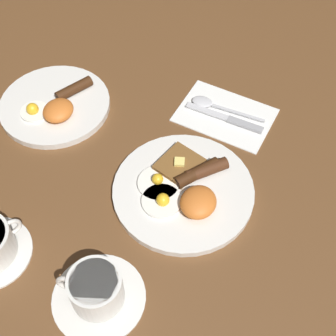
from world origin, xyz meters
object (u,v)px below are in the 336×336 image
teacup_near (96,291)px  spoon (210,104)px  breakfast_plate_near (184,189)px  breakfast_plate_far (55,105)px  knife (228,119)px

teacup_near → spoon: 0.49m
breakfast_plate_near → breakfast_plate_far: 0.36m
teacup_near → breakfast_plate_far: bearing=42.2°
breakfast_plate_near → spoon: size_ratio=1.62×
knife → breakfast_plate_far: bearing=20.6°
breakfast_plate_far → knife: breakfast_plate_far is taller
breakfast_plate_far → teacup_near: (-0.34, -0.31, 0.02)m
teacup_near → knife: 0.47m
breakfast_plate_near → knife: breakfast_plate_near is taller
breakfast_plate_far → spoon: (0.15, -0.31, -0.00)m
spoon → breakfast_plate_far: bearing=24.5°
teacup_near → knife: teacup_near is taller
breakfast_plate_far → breakfast_plate_near: bearing=-103.5°
knife → spoon: (0.02, 0.05, 0.00)m
breakfast_plate_near → knife: 0.21m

